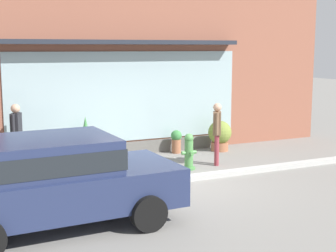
# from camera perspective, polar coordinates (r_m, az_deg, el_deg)

# --- Properties ---
(ground_plane) EXTENTS (60.00, 60.00, 0.00)m
(ground_plane) POSITION_cam_1_polar(r_m,az_deg,el_deg) (11.23, -1.08, -6.48)
(ground_plane) COLOR gray
(curb_strip) EXTENTS (14.00, 0.24, 0.12)m
(curb_strip) POSITION_cam_1_polar(r_m,az_deg,el_deg) (11.04, -0.66, -6.43)
(curb_strip) COLOR #B2B2AD
(curb_strip) RESTS_ON ground_plane
(storefront) EXTENTS (14.00, 0.81, 4.68)m
(storefront) POSITION_cam_1_polar(r_m,az_deg,el_deg) (13.82, -6.46, 6.06)
(storefront) COLOR #935642
(storefront) RESTS_ON ground_plane
(fire_hydrant) EXTENTS (0.39, 0.36, 0.91)m
(fire_hydrant) POSITION_cam_1_polar(r_m,az_deg,el_deg) (12.26, 2.44, -3.02)
(fire_hydrant) COLOR #4C8C47
(fire_hydrant) RESTS_ON ground_plane
(pedestrian_with_handbag) EXTENTS (0.44, 0.59, 1.61)m
(pedestrian_with_handbag) POSITION_cam_1_polar(r_m,az_deg,el_deg) (12.72, 5.70, -0.36)
(pedestrian_with_handbag) COLOR #8E333D
(pedestrian_with_handbag) RESTS_ON ground_plane
(pedestrian_passerby) EXTENTS (0.32, 0.47, 1.66)m
(pedestrian_passerby) POSITION_cam_1_polar(r_m,az_deg,el_deg) (12.60, -17.15, -0.62)
(pedestrian_passerby) COLOR #475675
(pedestrian_passerby) RESTS_ON ground_plane
(parked_car_navy) EXTENTS (4.20, 2.14, 1.54)m
(parked_car_navy) POSITION_cam_1_polar(r_m,az_deg,el_deg) (8.50, -13.35, -5.75)
(parked_car_navy) COLOR navy
(parked_car_navy) RESTS_ON ground_plane
(potted_plant_doorstep) EXTENTS (0.44, 0.44, 1.23)m
(potted_plant_doorstep) POSITION_cam_1_polar(r_m,az_deg,el_deg) (13.14, -9.50, -1.67)
(potted_plant_doorstep) COLOR #4C4C51
(potted_plant_doorstep) RESTS_ON ground_plane
(potted_plant_window_center) EXTENTS (0.69, 0.69, 0.89)m
(potted_plant_window_center) POSITION_cam_1_polar(r_m,az_deg,el_deg) (14.54, 6.02, -1.01)
(potted_plant_window_center) COLOR #9E6042
(potted_plant_window_center) RESTS_ON ground_plane
(potted_plant_low_front) EXTENTS (0.32, 0.32, 0.67)m
(potted_plant_low_front) POSITION_cam_1_polar(r_m,az_deg,el_deg) (14.16, 0.97, -1.69)
(potted_plant_low_front) COLOR #9E6042
(potted_plant_low_front) RESTS_ON ground_plane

